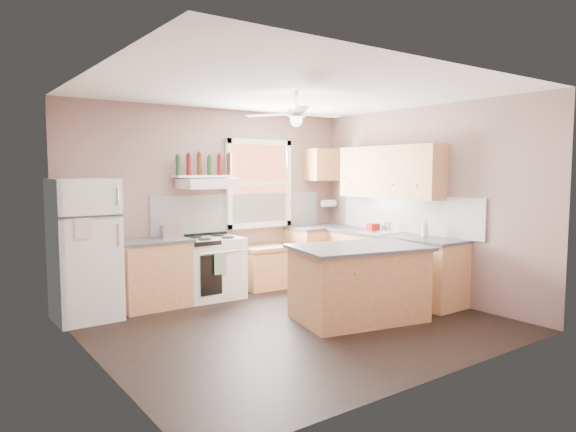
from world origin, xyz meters
TOP-DOWN VIEW (x-y plane):
  - floor at (0.00, 0.00)m, footprint 4.50×4.50m
  - ceiling at (0.00, 0.00)m, footprint 4.50×4.50m
  - wall_back at (0.00, 2.02)m, footprint 4.50×0.05m
  - wall_right at (2.27, 0.00)m, footprint 0.05×4.00m
  - wall_left at (-2.27, 0.00)m, footprint 0.05×4.00m
  - backsplash_back at (0.45, 1.99)m, footprint 2.90×0.03m
  - backsplash_right at (2.23, 0.30)m, footprint 0.03×2.60m
  - window_view at (0.75, 1.98)m, footprint 1.00×0.02m
  - window_frame at (0.75, 1.96)m, footprint 1.16×0.07m
  - refrigerator at (-1.95, 1.64)m, footprint 0.73×0.71m
  - base_cabinet_left at (-1.06, 1.70)m, footprint 0.90×0.60m
  - counter_left at (-1.06, 1.70)m, footprint 0.92×0.62m
  - toaster at (-0.80, 1.73)m, footprint 0.29×0.17m
  - stove at (-0.22, 1.69)m, footprint 0.85×0.69m
  - range_hood at (-0.23, 1.75)m, footprint 0.78×0.50m
  - bottle_shelf at (-0.23, 1.87)m, footprint 0.90×0.26m
  - cart at (0.71, 1.73)m, footprint 0.67×0.47m
  - base_cabinet_corner at (1.75, 1.70)m, footprint 1.00×0.60m
  - base_cabinet_right at (1.95, 0.30)m, footprint 0.60×2.20m
  - counter_corner at (1.75, 1.70)m, footprint 1.02×0.62m
  - counter_right at (1.94, 0.30)m, footprint 0.62×2.22m
  - sink at (1.94, 0.50)m, footprint 0.55×0.45m
  - faucet at (2.10, 0.50)m, footprint 0.03×0.03m
  - upper_cabinet_right at (2.08, 0.50)m, footprint 0.33×1.80m
  - upper_cabinet_corner at (1.95, 1.83)m, footprint 0.60×0.33m
  - paper_towel at (2.07, 1.86)m, footprint 0.26×0.12m
  - island at (0.72, -0.29)m, footprint 1.63×1.22m
  - island_top at (0.72, -0.29)m, footprint 1.73×1.32m
  - ceiling_fan_hub at (0.00, 0.00)m, footprint 0.20×0.20m
  - soap_bottle at (2.02, -0.22)m, footprint 0.14×0.14m
  - red_caddy at (2.05, 0.79)m, footprint 0.18×0.13m
  - wine_bottles at (-0.22, 1.87)m, footprint 0.86×0.06m

SIDE VIEW (x-z plane):
  - floor at x=0.00m, z-range 0.00..0.00m
  - cart at x=0.71m, z-range 0.00..0.65m
  - base_cabinet_left at x=-1.06m, z-range 0.00..0.86m
  - stove at x=-0.22m, z-range 0.00..0.86m
  - base_cabinet_corner at x=1.75m, z-range 0.00..0.86m
  - base_cabinet_right at x=1.95m, z-range 0.00..0.86m
  - island at x=0.72m, z-range 0.00..0.86m
  - refrigerator at x=-1.95m, z-range 0.00..1.71m
  - counter_left at x=-1.06m, z-range 0.86..0.90m
  - counter_corner at x=1.75m, z-range 0.86..0.90m
  - counter_right at x=1.94m, z-range 0.86..0.90m
  - island_top at x=0.72m, z-range 0.86..0.90m
  - sink at x=1.94m, z-range 0.88..0.91m
  - red_caddy at x=2.05m, z-range 0.90..1.00m
  - faucet at x=2.10m, z-range 0.90..1.04m
  - toaster at x=-0.80m, z-range 0.90..1.08m
  - soap_bottle at x=2.02m, z-range 0.90..1.15m
  - backsplash_back at x=0.45m, z-range 0.90..1.45m
  - backsplash_right at x=2.23m, z-range 0.90..1.45m
  - paper_towel at x=2.07m, z-range 1.19..1.31m
  - wall_back at x=0.00m, z-range 0.00..2.70m
  - wall_right at x=2.27m, z-range 0.00..2.70m
  - wall_left at x=-2.27m, z-range 0.00..2.70m
  - window_view at x=0.75m, z-range 1.00..2.20m
  - window_frame at x=0.75m, z-range 0.92..2.28m
  - range_hood at x=-0.23m, z-range 1.55..1.69m
  - bottle_shelf at x=-0.23m, z-range 1.71..1.73m
  - upper_cabinet_right at x=2.08m, z-range 1.40..2.16m
  - wine_bottles at x=-0.22m, z-range 1.73..2.04m
  - upper_cabinet_corner at x=1.95m, z-range 1.64..2.16m
  - ceiling_fan_hub at x=0.00m, z-range 2.41..2.49m
  - ceiling at x=0.00m, z-range 2.70..2.70m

